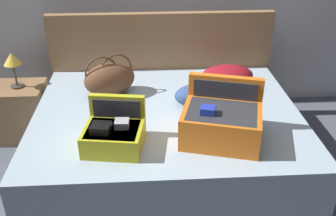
{
  "coord_description": "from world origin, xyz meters",
  "views": [
    {
      "loc": [
        -0.16,
        -2.26,
        2.05
      ],
      "look_at": [
        0.0,
        0.27,
        0.65
      ],
      "focal_mm": 41.42,
      "sensor_mm": 36.0,
      "label": 1
    }
  ],
  "objects_px": {
    "pillow_center_head": "(200,95)",
    "hard_case_medium": "(114,133)",
    "duffel_bag": "(110,79)",
    "nightstand": "(23,112)",
    "bed": "(167,140)",
    "table_lamp": "(12,61)",
    "hard_case_large": "(222,121)",
    "pillow_near_headboard": "(227,75)"
  },
  "relations": [
    {
      "from": "pillow_near_headboard",
      "to": "pillow_center_head",
      "type": "distance_m",
      "value": 0.48
    },
    {
      "from": "hard_case_large",
      "to": "hard_case_medium",
      "type": "distance_m",
      "value": 0.74
    },
    {
      "from": "hard_case_large",
      "to": "hard_case_medium",
      "type": "bearing_deg",
      "value": -160.23
    },
    {
      "from": "pillow_center_head",
      "to": "nightstand",
      "type": "relative_size",
      "value": 0.82
    },
    {
      "from": "table_lamp",
      "to": "hard_case_large",
      "type": "bearing_deg",
      "value": -30.64
    },
    {
      "from": "table_lamp",
      "to": "pillow_near_headboard",
      "type": "bearing_deg",
      "value": -3.44
    },
    {
      "from": "pillow_center_head",
      "to": "table_lamp",
      "type": "bearing_deg",
      "value": 162.98
    },
    {
      "from": "hard_case_large",
      "to": "nightstand",
      "type": "xyz_separation_m",
      "value": [
        -1.67,
        0.99,
        -0.43
      ]
    },
    {
      "from": "hard_case_medium",
      "to": "table_lamp",
      "type": "relative_size",
      "value": 1.33
    },
    {
      "from": "duffel_bag",
      "to": "nightstand",
      "type": "relative_size",
      "value": 0.97
    },
    {
      "from": "hard_case_large",
      "to": "table_lamp",
      "type": "distance_m",
      "value": 1.95
    },
    {
      "from": "bed",
      "to": "hard_case_large",
      "type": "bearing_deg",
      "value": -48.8
    },
    {
      "from": "hard_case_large",
      "to": "pillow_center_head",
      "type": "distance_m",
      "value": 0.51
    },
    {
      "from": "nightstand",
      "to": "table_lamp",
      "type": "distance_m",
      "value": 0.51
    },
    {
      "from": "nightstand",
      "to": "table_lamp",
      "type": "height_order",
      "value": "table_lamp"
    },
    {
      "from": "hard_case_large",
      "to": "nightstand",
      "type": "distance_m",
      "value": 1.99
    },
    {
      "from": "bed",
      "to": "nightstand",
      "type": "distance_m",
      "value": 1.45
    },
    {
      "from": "pillow_center_head",
      "to": "hard_case_medium",
      "type": "bearing_deg",
      "value": -139.99
    },
    {
      "from": "hard_case_large",
      "to": "hard_case_medium",
      "type": "relative_size",
      "value": 1.45
    },
    {
      "from": "hard_case_medium",
      "to": "pillow_center_head",
      "type": "relative_size",
      "value": 1.02
    },
    {
      "from": "bed",
      "to": "hard_case_large",
      "type": "relative_size",
      "value": 3.33
    },
    {
      "from": "pillow_near_headboard",
      "to": "table_lamp",
      "type": "relative_size",
      "value": 1.45
    },
    {
      "from": "pillow_near_headboard",
      "to": "pillow_center_head",
      "type": "bearing_deg",
      "value": -128.05
    },
    {
      "from": "hard_case_medium",
      "to": "pillow_near_headboard",
      "type": "bearing_deg",
      "value": 52.88
    },
    {
      "from": "pillow_near_headboard",
      "to": "nightstand",
      "type": "xyz_separation_m",
      "value": [
        -1.89,
        0.11,
        -0.37
      ]
    },
    {
      "from": "duffel_bag",
      "to": "pillow_near_headboard",
      "type": "bearing_deg",
      "value": 7.62
    },
    {
      "from": "pillow_near_headboard",
      "to": "hard_case_large",
      "type": "bearing_deg",
      "value": -103.96
    },
    {
      "from": "pillow_near_headboard",
      "to": "table_lamp",
      "type": "xyz_separation_m",
      "value": [
        -1.89,
        0.11,
        0.14
      ]
    },
    {
      "from": "bed",
      "to": "table_lamp",
      "type": "relative_size",
      "value": 6.42
    },
    {
      "from": "pillow_near_headboard",
      "to": "table_lamp",
      "type": "bearing_deg",
      "value": 176.56
    },
    {
      "from": "nightstand",
      "to": "table_lamp",
      "type": "relative_size",
      "value": 1.61
    },
    {
      "from": "hard_case_large",
      "to": "duffel_bag",
      "type": "relative_size",
      "value": 1.24
    },
    {
      "from": "hard_case_large",
      "to": "table_lamp",
      "type": "relative_size",
      "value": 1.93
    },
    {
      "from": "nightstand",
      "to": "bed",
      "type": "bearing_deg",
      "value": -24.03
    },
    {
      "from": "hard_case_medium",
      "to": "hard_case_large",
      "type": "bearing_deg",
      "value": 12.65
    },
    {
      "from": "bed",
      "to": "hard_case_medium",
      "type": "xyz_separation_m",
      "value": [
        -0.38,
        -0.45,
        0.37
      ]
    },
    {
      "from": "pillow_near_headboard",
      "to": "table_lamp",
      "type": "height_order",
      "value": "table_lamp"
    },
    {
      "from": "bed",
      "to": "pillow_near_headboard",
      "type": "distance_m",
      "value": 0.82
    },
    {
      "from": "hard_case_medium",
      "to": "duffel_bag",
      "type": "height_order",
      "value": "duffel_bag"
    },
    {
      "from": "pillow_center_head",
      "to": "nightstand",
      "type": "height_order",
      "value": "pillow_center_head"
    },
    {
      "from": "pillow_center_head",
      "to": "pillow_near_headboard",
      "type": "bearing_deg",
      "value": 51.95
    },
    {
      "from": "bed",
      "to": "hard_case_medium",
      "type": "distance_m",
      "value": 0.7
    }
  ]
}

